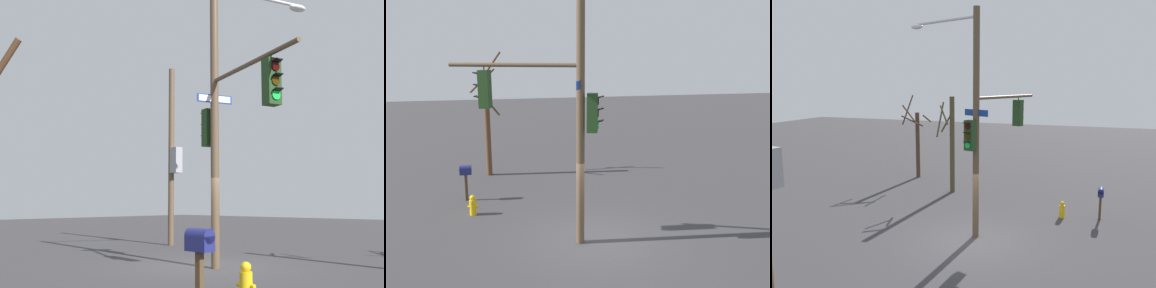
# 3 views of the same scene
# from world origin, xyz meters

# --- Properties ---
(ground_plane) EXTENTS (80.00, 80.00, 0.00)m
(ground_plane) POSITION_xyz_m (0.00, 0.00, 0.00)
(ground_plane) COLOR #3B393B
(main_signal_pole_assembly) EXTENTS (4.28, 4.68, 8.51)m
(main_signal_pole_assembly) POSITION_xyz_m (-0.97, -0.02, 4.66)
(main_signal_pole_assembly) COLOR brown
(main_signal_pole_assembly) RESTS_ON ground
(secondary_pole_assembly) EXTENTS (0.71, 0.40, 7.72)m
(secondary_pole_assembly) POSITION_xyz_m (5.38, -4.02, 3.80)
(secondary_pole_assembly) COLOR brown
(secondary_pole_assembly) RESTS_ON ground
(fire_hydrant) EXTENTS (0.38, 0.24, 0.73)m
(fire_hydrant) POSITION_xyz_m (-3.70, 2.94, 0.34)
(fire_hydrant) COLOR yellow
(fire_hydrant) RESTS_ON ground
(mailbox) EXTENTS (0.45, 0.25, 1.41)m
(mailbox) POSITION_xyz_m (-3.98, 4.51, 1.11)
(mailbox) COLOR #4C3823
(mailbox) RESTS_ON ground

